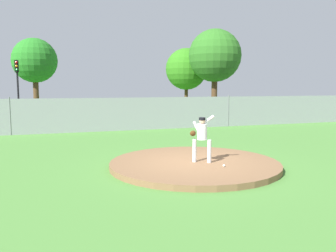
% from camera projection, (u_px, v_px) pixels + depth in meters
% --- Properties ---
extents(ground_plane, '(80.00, 80.00, 0.00)m').
position_uv_depth(ground_plane, '(148.00, 140.00, 16.98)').
color(ground_plane, '#4C8438').
extents(asphalt_strip, '(44.00, 7.00, 0.01)m').
position_uv_depth(asphalt_strip, '(118.00, 123.00, 24.99)').
color(asphalt_strip, '#2B2B2D').
rests_on(asphalt_strip, ground_plane).
extents(pitchers_mound, '(5.61, 5.61, 0.18)m').
position_uv_depth(pitchers_mound, '(194.00, 164.00, 11.31)').
color(pitchers_mound, brown).
rests_on(pitchers_mound, ground_plane).
extents(pitcher_youth, '(0.80, 0.40, 1.56)m').
position_uv_depth(pitcher_youth, '(202.00, 135.00, 11.06)').
color(pitcher_youth, silver).
rests_on(pitcher_youth, pitchers_mound).
extents(baseball, '(0.07, 0.07, 0.07)m').
position_uv_depth(baseball, '(224.00, 166.00, 10.53)').
color(baseball, white).
rests_on(baseball, pitchers_mound).
extents(chainlink_fence, '(33.38, 0.07, 2.09)m').
position_uv_depth(chainlink_fence, '(130.00, 114.00, 20.63)').
color(chainlink_fence, gray).
rests_on(chainlink_fence, ground_plane).
extents(parked_car_teal, '(1.86, 4.22, 1.65)m').
position_uv_depth(parked_car_teal, '(111.00, 112.00, 25.15)').
color(parked_car_teal, '#146066').
rests_on(parked_car_teal, ground_plane).
extents(parked_car_red, '(2.16, 4.23, 1.70)m').
position_uv_depth(parked_car_red, '(43.00, 113.00, 23.59)').
color(parked_car_red, '#A81919').
rests_on(parked_car_red, ground_plane).
extents(parked_car_burgundy, '(1.88, 4.75, 1.78)m').
position_uv_depth(parked_car_burgundy, '(206.00, 109.00, 27.29)').
color(parked_car_burgundy, maroon).
rests_on(parked_car_burgundy, ground_plane).
extents(traffic_light_near, '(0.28, 0.46, 4.64)m').
position_uv_depth(traffic_light_near, '(17.00, 80.00, 26.02)').
color(traffic_light_near, black).
rests_on(traffic_light_near, ground_plane).
extents(tree_slender_far, '(4.04, 4.04, 7.05)m').
position_uv_depth(tree_slender_far, '(35.00, 61.00, 31.10)').
color(tree_slender_far, '#4C331E').
rests_on(tree_slender_far, ground_plane).
extents(tree_broad_right, '(4.50, 4.50, 6.80)m').
position_uv_depth(tree_broad_right, '(186.00, 69.00, 37.04)').
color(tree_broad_right, '#4C331E').
rests_on(tree_broad_right, ground_plane).
extents(tree_bushy_near, '(5.25, 5.25, 8.35)m').
position_uv_depth(tree_bushy_near, '(215.00, 56.00, 34.00)').
color(tree_bushy_near, '#4C331E').
rests_on(tree_bushy_near, ground_plane).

